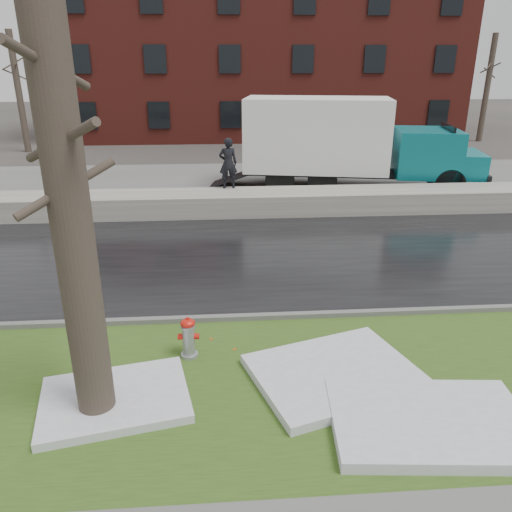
{
  "coord_description": "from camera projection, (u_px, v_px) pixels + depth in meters",
  "views": [
    {
      "loc": [
        -0.99,
        -7.97,
        4.97
      ],
      "look_at": [
        -0.25,
        2.07,
        1.0
      ],
      "focal_mm": 35.0,
      "sensor_mm": 36.0,
      "label": 1
    }
  ],
  "objects": [
    {
      "name": "fire_hydrant",
      "position": [
        188.0,
        336.0,
        8.75
      ],
      "size": [
        0.38,
        0.32,
        0.78
      ],
      "rotation": [
        0.0,
        0.0,
        -0.03
      ],
      "color": "#989B9F",
      "rests_on": "verge"
    },
    {
      "name": "bg_tree_left",
      "position": [
        19.0,
        91.0,
        27.65
      ],
      "size": [
        1.4,
        1.62,
        6.5
      ],
      "color": "brown",
      "rests_on": "ground"
    },
    {
      "name": "ground",
      "position": [
        277.0,
        346.0,
        9.28
      ],
      "size": [
        120.0,
        120.0,
        0.0
      ],
      "primitive_type": "plane",
      "color": "#47423D",
      "rests_on": "ground"
    },
    {
      "name": "box_truck",
      "position": [
        345.0,
        142.0,
        19.88
      ],
      "size": [
        10.92,
        4.16,
        3.6
      ],
      "rotation": [
        0.0,
        0.0,
        -0.19
      ],
      "color": "black",
      "rests_on": "ground"
    },
    {
      "name": "brick_building",
      "position": [
        259.0,
        59.0,
        35.42
      ],
      "size": [
        26.0,
        12.0,
        10.0
      ],
      "primitive_type": "cube",
      "color": "maroon",
      "rests_on": "ground"
    },
    {
      "name": "snowbank",
      "position": [
        249.0,
        202.0,
        17.22
      ],
      "size": [
        60.0,
        1.6,
        0.75
      ],
      "primitive_type": "cube",
      "color": "#ABA69C",
      "rests_on": "ground"
    },
    {
      "name": "snow_patch_side",
      "position": [
        430.0,
        422.0,
        7.14
      ],
      "size": [
        2.94,
        2.03,
        0.18
      ],
      "primitive_type": "cube",
      "rotation": [
        0.0,
        0.0,
        -0.09
      ],
      "color": "silver",
      "rests_on": "verge"
    },
    {
      "name": "bg_tree_right",
      "position": [
        487.0,
        88.0,
        31.42
      ],
      "size": [
        1.4,
        1.62,
        6.5
      ],
      "color": "brown",
      "rests_on": "ground"
    },
    {
      "name": "verge",
      "position": [
        286.0,
        386.0,
        8.11
      ],
      "size": [
        60.0,
        4.5,
        0.04
      ],
      "primitive_type": "cube",
      "color": "#304C19",
      "rests_on": "ground"
    },
    {
      "name": "bg_tree_center",
      "position": [
        139.0,
        87.0,
        31.77
      ],
      "size": [
        1.4,
        1.62,
        6.5
      ],
      "color": "brown",
      "rests_on": "ground"
    },
    {
      "name": "worker",
      "position": [
        228.0,
        163.0,
        17.27
      ],
      "size": [
        0.68,
        0.48,
        1.75
      ],
      "primitive_type": "imported",
      "rotation": [
        0.0,
        0.0,
        3.24
      ],
      "color": "black",
      "rests_on": "snowbank"
    },
    {
      "name": "snow_patch_far",
      "position": [
        115.0,
        399.0,
        7.66
      ],
      "size": [
        2.48,
        2.02,
        0.14
      ],
      "primitive_type": "cube",
      "rotation": [
        0.0,
        0.0,
        0.21
      ],
      "color": "silver",
      "rests_on": "verge"
    },
    {
      "name": "road",
      "position": [
        258.0,
        257.0,
        13.45
      ],
      "size": [
        60.0,
        7.0,
        0.03
      ],
      "primitive_type": "cube",
      "color": "black",
      "rests_on": "ground"
    },
    {
      "name": "snow_patch_near",
      "position": [
        335.0,
        374.0,
        8.26
      ],
      "size": [
        3.09,
        2.7,
        0.16
      ],
      "primitive_type": "cube",
      "rotation": [
        0.0,
        0.0,
        0.31
      ],
      "color": "silver",
      "rests_on": "verge"
    },
    {
      "name": "curb",
      "position": [
        272.0,
        317.0,
        10.18
      ],
      "size": [
        60.0,
        0.15,
        0.14
      ],
      "primitive_type": "cube",
      "color": "slate",
      "rests_on": "ground"
    },
    {
      "name": "tree",
      "position": [
        67.0,
        194.0,
        6.25
      ],
      "size": [
        1.28,
        1.43,
        6.68
      ],
      "rotation": [
        0.0,
        0.0,
        0.38
      ],
      "color": "brown",
      "rests_on": "verge"
    },
    {
      "name": "parking_lot",
      "position": [
        243.0,
        184.0,
        21.34
      ],
      "size": [
        60.0,
        9.0,
        0.03
      ],
      "primitive_type": "cube",
      "color": "slate",
      "rests_on": "ground"
    }
  ]
}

